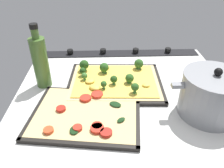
{
  "coord_description": "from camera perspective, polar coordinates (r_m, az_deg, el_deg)",
  "views": [
    {
      "loc": [
        7.36,
        66.33,
        47.22
      ],
      "look_at": [
        4.8,
        -0.85,
        3.19
      ],
      "focal_mm": 35.72,
      "sensor_mm": 36.0,
      "label": 1
    }
  ],
  "objects": [
    {
      "name": "ground_plane",
      "position": [
        0.83,
        3.35,
        -2.98
      ],
      "size": [
        79.21,
        71.99,
        3.0
      ],
      "primitive_type": "cube",
      "color": "silver"
    },
    {
      "name": "baking_tray_back",
      "position": [
        0.72,
        -6.61,
        -7.73
      ],
      "size": [
        36.94,
        30.73,
        1.3
      ],
      "color": "black",
      "rests_on": "ground_plane"
    },
    {
      "name": "baking_tray_front",
      "position": [
        0.86,
        0.74,
        0.21
      ],
      "size": [
        36.81,
        29.12,
        1.3
      ],
      "color": "black",
      "rests_on": "ground_plane"
    },
    {
      "name": "stove_control_panel",
      "position": [
        1.1,
        1.89,
        7.98
      ],
      "size": [
        76.04,
        7.0,
        2.6
      ],
      "color": "black",
      "rests_on": "ground_plane"
    },
    {
      "name": "veggie_pizza_back",
      "position": [
        0.71,
        -6.54,
        -7.45
      ],
      "size": [
        34.25,
        28.04,
        1.9
      ],
      "color": "#D7BB7B",
      "rests_on": "baking_tray_back"
    },
    {
      "name": "oil_bottle",
      "position": [
        0.85,
        -17.86,
        5.54
      ],
      "size": [
        5.63,
        5.63,
        23.87
      ],
      "color": "#476B2D",
      "rests_on": "ground_plane"
    },
    {
      "name": "broccoli_pizza",
      "position": [
        0.86,
        0.4,
        1.21
      ],
      "size": [
        34.31,
        26.61,
        6.02
      ],
      "color": "#D3B77F",
      "rests_on": "baking_tray_front"
    },
    {
      "name": "cooking_pot",
      "position": [
        0.75,
        24.13,
        -2.54
      ],
      "size": [
        25.97,
        19.15,
        16.3
      ],
      "color": "gray",
      "rests_on": "ground_plane"
    }
  ]
}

